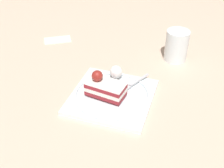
% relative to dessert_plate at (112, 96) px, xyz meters
% --- Properties ---
extents(ground_plane, '(2.40, 2.40, 0.00)m').
position_rel_dessert_plate_xyz_m(ground_plane, '(-0.03, 0.02, -0.01)').
color(ground_plane, beige).
extents(dessert_plate, '(0.21, 0.21, 0.02)m').
position_rel_dessert_plate_xyz_m(dessert_plate, '(0.00, 0.00, 0.00)').
color(dessert_plate, white).
rests_on(dessert_plate, ground_plane).
extents(cake_slice, '(0.10, 0.06, 0.07)m').
position_rel_dessert_plate_xyz_m(cake_slice, '(-0.02, -0.01, 0.03)').
color(cake_slice, maroon).
rests_on(cake_slice, dessert_plate).
extents(whipped_cream_dollop, '(0.03, 0.03, 0.04)m').
position_rel_dessert_plate_xyz_m(whipped_cream_dollop, '(-0.01, 0.07, 0.03)').
color(whipped_cream_dollop, white).
rests_on(whipped_cream_dollop, dessert_plate).
extents(fork, '(0.06, 0.11, 0.00)m').
position_rel_dessert_plate_xyz_m(fork, '(0.04, 0.05, 0.01)').
color(fork, silver).
rests_on(fork, dessert_plate).
extents(drink_glass_near, '(0.07, 0.07, 0.10)m').
position_rel_dessert_plate_xyz_m(drink_glass_near, '(0.12, 0.25, 0.04)').
color(drink_glass_near, silver).
rests_on(drink_glass_near, ground_plane).
extents(folded_napkin, '(0.10, 0.09, 0.00)m').
position_rel_dessert_plate_xyz_m(folded_napkin, '(-0.29, 0.24, -0.01)').
color(folded_napkin, silver).
rests_on(folded_napkin, ground_plane).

